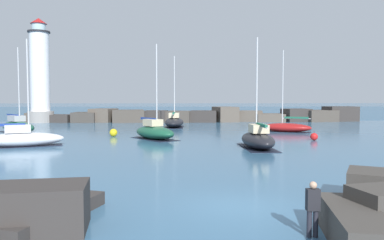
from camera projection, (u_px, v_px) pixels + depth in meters
name	position (u px, v px, depth m)	size (l,w,h in m)	color
ground_plane	(238.00, 207.00, 13.24)	(600.00, 600.00, 0.00)	#3D6B8E
open_sea_beyond	(182.00, 110.00, 122.10)	(400.00, 116.00, 0.01)	#2D5B7F
breakwater_jetty	(203.00, 116.00, 62.29)	(55.77, 6.69, 2.52)	#4C443D
lighthouse	(40.00, 77.00, 59.85)	(4.04, 4.04, 16.62)	gray
foreground_rocks	(225.00, 209.00, 11.09)	(16.98, 7.20, 1.36)	#383330
sailboat_moored_0	(286.00, 127.00, 43.04)	(5.93, 4.01, 9.37)	maroon
sailboat_moored_1	(22.00, 138.00, 29.94)	(6.53, 3.80, 8.59)	white
sailboat_moored_2	(174.00, 122.00, 50.12)	(2.81, 6.23, 9.54)	black
sailboat_moored_3	(258.00, 139.00, 29.00)	(2.35, 5.85, 8.60)	black
sailboat_moored_4	(154.00, 132.00, 35.48)	(5.12, 5.98, 8.91)	#195138
sailboat_moored_5	(18.00, 126.00, 42.08)	(6.36, 6.49, 9.50)	#195138
mooring_buoy_orange_near	(113.00, 133.00, 37.94)	(0.78, 0.78, 0.98)	yellow
mooring_buoy_far_side	(314.00, 137.00, 34.39)	(0.68, 0.68, 0.88)	red
person_on_rocks	(313.00, 207.00, 10.31)	(0.36, 0.22, 1.56)	#282833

